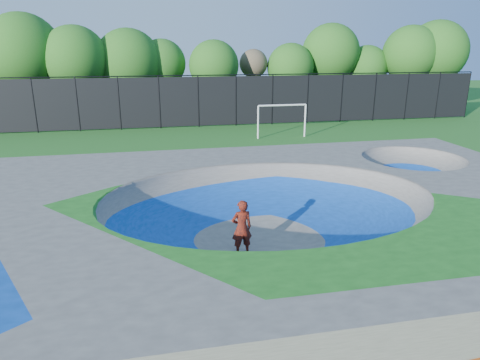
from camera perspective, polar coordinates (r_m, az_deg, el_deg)
name	(u,v)px	position (r m, az deg, el deg)	size (l,w,h in m)	color
ground	(267,237)	(14.54, 3.67, -7.54)	(120.00, 120.00, 0.00)	#1D5C19
skate_deck	(268,216)	(14.24, 3.73, -4.80)	(22.00, 14.00, 1.50)	gray
skater	(242,228)	(12.99, 0.23, -6.40)	(0.64, 0.42, 1.77)	#AA250D
skateboard	(242,253)	(13.36, 0.23, -9.76)	(0.78, 0.22, 0.05)	black
soccer_goal	(282,115)	(30.02, 5.63, 8.67)	(3.52, 0.12, 2.33)	white
fence	(198,100)	(34.14, -5.57, 10.53)	(48.09, 0.09, 4.04)	black
treeline	(189,58)	(38.87, -6.87, 15.88)	(52.86, 7.53, 8.73)	#493524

